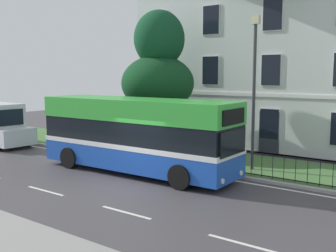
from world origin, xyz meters
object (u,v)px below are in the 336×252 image
single_decker_bus (137,134)px  street_lamp_post (254,83)px  evergreen_tree (157,93)px  georgian_townhouse (304,52)px

single_decker_bus → street_lamp_post: 5.53m
evergreen_tree → georgian_townhouse: bearing=55.5°
georgian_townhouse → evergreen_tree: 9.72m
georgian_townhouse → street_lamp_post: size_ratio=2.80×
georgian_townhouse → street_lamp_post: (0.90, -8.94, -1.69)m
single_decker_bus → evergreen_tree: bearing=116.6°
street_lamp_post → evergreen_tree: bearing=169.3°
georgian_townhouse → evergreen_tree: size_ratio=2.41×
evergreen_tree → street_lamp_post: (6.24, -1.18, 0.70)m
georgian_townhouse → single_decker_bus: 13.06m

